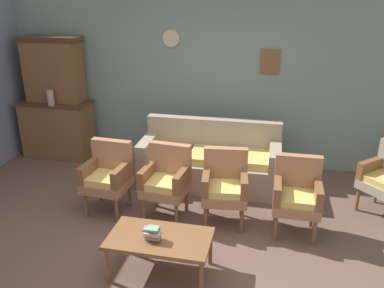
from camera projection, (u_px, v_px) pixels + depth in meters
The scene contains 12 objects.
ground_plane at pixel (165, 253), 4.31m from camera, with size 7.68×7.68×0.00m, color brown.
wall_back_with_decor at pixel (210, 78), 6.20m from camera, with size 6.40×0.09×2.70m.
side_cabinet at pixel (58, 129), 6.68m from camera, with size 1.16×0.55×0.93m.
cabinet_upper_hutch at pixel (53, 69), 6.40m from camera, with size 0.99×0.38×1.03m.
vase_on_cabinet at pixel (51, 98), 6.29m from camera, with size 0.11×0.11×0.24m, color tan.
floral_couch at pixel (210, 163), 5.74m from camera, with size 1.97×0.84×0.90m.
armchair_near_couch_end at pixel (108, 174), 4.99m from camera, with size 0.55×0.52×0.90m.
armchair_by_doorway at pixel (166, 179), 4.87m from camera, with size 0.56×0.54×0.90m.
armchair_near_cabinet at pixel (225, 184), 4.74m from camera, with size 0.57×0.55×0.90m.
armchair_row_middle at pixel (297, 193), 4.53m from camera, with size 0.53×0.50×0.90m.
coffee_table at pixel (160, 241), 3.89m from camera, with size 1.00×0.56×0.42m.
book_stack_on_table at pixel (152, 234), 3.80m from camera, with size 0.17×0.11×0.14m.
Camera 1 is at (1.05, -3.43, 2.67)m, focal length 37.47 mm.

